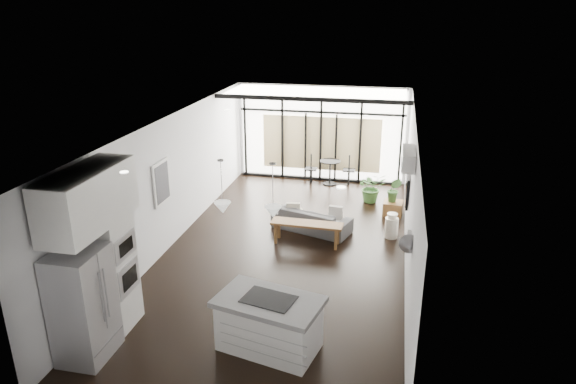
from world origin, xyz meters
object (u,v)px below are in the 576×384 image
at_px(sofa, 312,216).
at_px(fridge, 83,305).
at_px(console_bench, 307,233).
at_px(milk_can, 392,225).
at_px(tv, 408,187).
at_px(pouf, 293,217).
at_px(island, 269,324).

bearing_deg(sofa, fridge, 82.11).
xyz_separation_m(fridge, console_bench, (2.52, 4.43, -0.61)).
relative_size(sofa, milk_can, 3.11).
relative_size(fridge, tv, 1.57).
bearing_deg(pouf, island, -82.85).
bearing_deg(fridge, sofa, 64.25).
height_order(island, console_bench, island).
relative_size(pouf, milk_can, 0.78).
bearing_deg(fridge, milk_can, 50.01).
relative_size(sofa, tv, 1.65).
bearing_deg(milk_can, pouf, 172.97).
xyz_separation_m(fridge, pouf, (2.01, 5.44, -0.68)).
bearing_deg(sofa, tv, -168.45).
bearing_deg(pouf, console_bench, -63.25).
distance_m(sofa, pouf, 0.58).
bearing_deg(fridge, tv, 47.13).
relative_size(fridge, sofa, 0.95).
distance_m(console_bench, pouf, 1.14).
bearing_deg(milk_can, fridge, -129.99).
bearing_deg(fridge, pouf, 69.77).
distance_m(console_bench, tv, 2.39).
xyz_separation_m(fridge, sofa, (2.50, 5.18, -0.51)).
relative_size(island, sofa, 0.86).
bearing_deg(pouf, milk_can, -7.03).
relative_size(island, fridge, 0.91).
relative_size(console_bench, tv, 1.42).
bearing_deg(pouf, tv, -10.75).
bearing_deg(fridge, island, 15.58).
height_order(console_bench, milk_can, milk_can).
relative_size(sofa, console_bench, 1.16).
bearing_deg(island, sofa, 104.16).
distance_m(island, sofa, 4.46).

